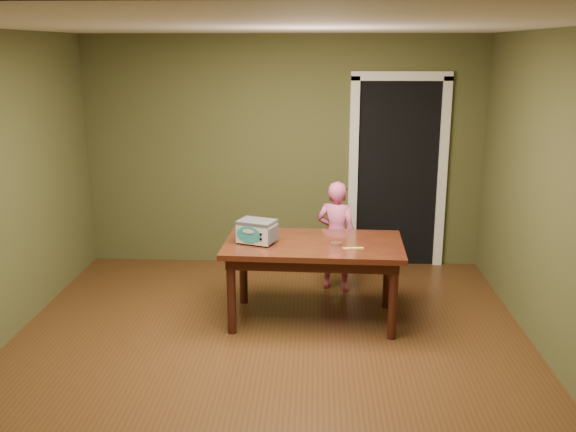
{
  "coord_description": "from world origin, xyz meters",
  "views": [
    {
      "loc": [
        0.38,
        -4.69,
        2.45
      ],
      "look_at": [
        0.13,
        1.0,
        0.95
      ],
      "focal_mm": 40.0,
      "sensor_mm": 36.0,
      "label": 1
    }
  ],
  "objects": [
    {
      "name": "child",
      "position": [
        0.6,
        1.63,
        0.58
      ],
      "size": [
        0.49,
        0.4,
        1.15
      ],
      "primitive_type": "imported",
      "rotation": [
        0.0,
        0.0,
        2.8
      ],
      "color": "#DC5A92",
      "rests_on": "floor"
    },
    {
      "name": "doorway",
      "position": [
        1.3,
        2.78,
        1.06
      ],
      "size": [
        1.1,
        0.66,
        2.25
      ],
      "color": "black",
      "rests_on": "ground"
    },
    {
      "name": "baking_pan",
      "position": [
        0.57,
        0.77,
        0.76
      ],
      "size": [
        0.1,
        0.1,
        0.02
      ],
      "color": "silver",
      "rests_on": "dining_table"
    },
    {
      "name": "dining_table",
      "position": [
        0.37,
        0.84,
        0.65
      ],
      "size": [
        1.63,
        0.96,
        0.75
      ],
      "rotation": [
        0.0,
        0.0,
        -0.04
      ],
      "color": "#38160C",
      "rests_on": "floor"
    },
    {
      "name": "floor",
      "position": [
        0.0,
        0.0,
        0.0
      ],
      "size": [
        5.0,
        5.0,
        0.0
      ],
      "primitive_type": "plane",
      "color": "#532E17",
      "rests_on": "ground"
    },
    {
      "name": "toy_oven",
      "position": [
        -0.14,
        0.8,
        0.86
      ],
      "size": [
        0.39,
        0.32,
        0.21
      ],
      "rotation": [
        0.0,
        0.0,
        -0.36
      ],
      "color": "#4C4F54",
      "rests_on": "dining_table"
    },
    {
      "name": "spatula",
      "position": [
        0.71,
        0.67,
        0.75
      ],
      "size": [
        0.18,
        0.04,
        0.01
      ],
      "primitive_type": "cube",
      "rotation": [
        0.0,
        0.0,
        0.1
      ],
      "color": "#F0E868",
      "rests_on": "dining_table"
    },
    {
      "name": "room_shell",
      "position": [
        0.0,
        0.0,
        1.71
      ],
      "size": [
        4.52,
        5.02,
        2.61
      ],
      "color": "#4A4C28",
      "rests_on": "ground"
    }
  ]
}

